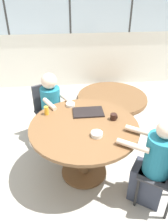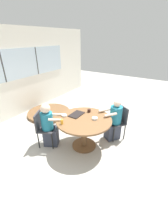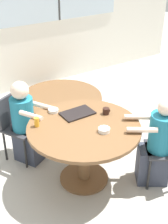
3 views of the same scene
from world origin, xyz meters
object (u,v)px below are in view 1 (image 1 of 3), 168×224
coffee_mug (114,117)px  juice_glass (46,111)px  chair_for_man_blue_shirt (48,107)px  folded_table_stack (112,98)px  bowl_cereal (97,134)px  person_woman_green_shirt (153,168)px  person_man_blue_shirt (53,112)px  bowl_white_shallow (70,104)px

coffee_mug → juice_glass: 0.84m
chair_for_man_blue_shirt → folded_table_stack: 1.77m
bowl_cereal → folded_table_stack: bearing=72.6°
chair_for_man_blue_shirt → person_woman_green_shirt: 1.82m
juice_glass → folded_table_stack: 2.27m
coffee_mug → person_woman_green_shirt: bearing=-59.5°
person_woman_green_shirt → person_man_blue_shirt: (-1.11, 1.24, 0.03)m
chair_for_man_blue_shirt → person_man_blue_shirt: (0.08, -0.14, -0.01)m
person_woman_green_shirt → folded_table_stack: 2.53m
folded_table_stack → person_man_blue_shirt: bearing=-134.3°
juice_glass → person_man_blue_shirt: bearing=84.6°
person_woman_green_shirt → bowl_cereal: (-0.59, 0.26, 0.30)m
person_man_blue_shirt → juice_glass: (-0.04, -0.47, 0.31)m
person_man_blue_shirt → folded_table_stack: size_ratio=0.75×
coffee_mug → folded_table_stack: (0.44, 1.92, -0.77)m
person_man_blue_shirt → bowl_white_shallow: person_man_blue_shirt is taller
person_man_blue_shirt → coffee_mug: person_man_blue_shirt is taller
bowl_cereal → coffee_mug: bearing=49.9°
coffee_mug → bowl_cereal: 0.40m
person_woman_green_shirt → juice_glass: size_ratio=10.09×
bowl_white_shallow → folded_table_stack: bearing=58.1°
coffee_mug → bowl_white_shallow: coffee_mug is taller
chair_for_man_blue_shirt → juice_glass: size_ratio=8.09×
bowl_white_shallow → folded_table_stack: 1.95m
person_man_blue_shirt → coffee_mug: (0.77, -0.67, 0.29)m
chair_for_man_blue_shirt → person_man_blue_shirt: person_man_blue_shirt is taller
chair_for_man_blue_shirt → bowl_white_shallow: bearing=100.6°
coffee_mug → bowl_cereal: coffee_mug is taller
chair_for_man_blue_shirt → folded_table_stack: chair_for_man_blue_shirt is taller
juice_glass → bowl_white_shallow: 0.36m
person_woman_green_shirt → folded_table_stack: (0.11, 2.48, -0.45)m
coffee_mug → folded_table_stack: 2.12m
person_woman_green_shirt → bowl_white_shallow: (-0.84, 0.95, 0.30)m
person_woman_green_shirt → coffee_mug: size_ratio=12.76×
bowl_white_shallow → folded_table_stack: size_ratio=0.08×
person_woman_green_shirt → bowl_white_shallow: person_woman_green_shirt is taller
juice_glass → bowl_white_shallow: size_ratio=0.91×
chair_for_man_blue_shirt → bowl_white_shallow: (0.34, -0.43, 0.26)m
person_man_blue_shirt → bowl_cereal: person_man_blue_shirt is taller
person_woman_green_shirt → coffee_mug: (-0.33, 0.56, 0.32)m
person_man_blue_shirt → bowl_white_shallow: 0.48m
coffee_mug → person_man_blue_shirt: bearing=138.9°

